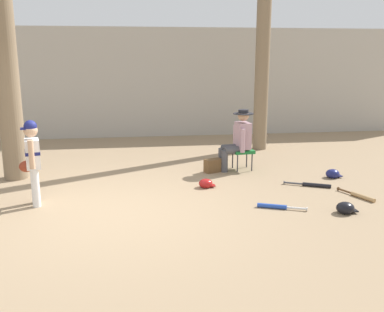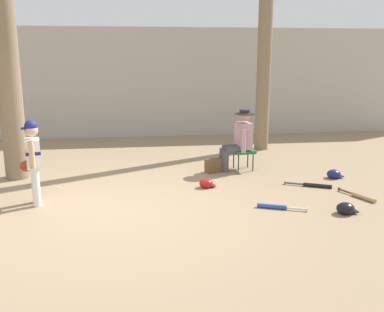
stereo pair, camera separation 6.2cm
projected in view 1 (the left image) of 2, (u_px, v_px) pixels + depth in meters
name	position (u px, v px, depth m)	size (l,w,h in m)	color
ground_plane	(112.00, 214.00, 6.24)	(60.00, 60.00, 0.00)	#937A5B
concrete_back_wall	(119.00, 83.00, 11.89)	(18.00, 0.36, 2.97)	#ADA89E
tree_near_player	(2.00, 27.00, 7.43)	(0.69, 0.69, 6.17)	#7F6B51
tree_behind_spectator	(263.00, 36.00, 9.98)	(0.50, 0.50, 5.82)	#7F6B51
young_ballplayer	(32.00, 157.00, 6.46)	(0.41, 0.57, 1.31)	white
folding_stool	(242.00, 152.00, 8.58)	(0.43, 0.43, 0.41)	#196B2D
seated_spectator	(238.00, 138.00, 8.49)	(0.67, 0.54, 1.20)	#47474C
handbag_beside_stool	(213.00, 166.00, 8.44)	(0.34, 0.18, 0.26)	brown
bat_black_composite	(313.00, 185.00, 7.51)	(0.75, 0.41, 0.07)	black
bat_blue_youth	(276.00, 207.00, 6.44)	(0.70, 0.34, 0.07)	#2347AD
bat_wood_tan	(360.00, 196.00, 6.92)	(0.33, 0.70, 0.07)	tan
batting_helmet_black	(345.00, 208.00, 6.24)	(0.31, 0.24, 0.18)	black
batting_helmet_navy	(333.00, 174.00, 8.06)	(0.30, 0.23, 0.17)	navy
batting_helmet_red	(206.00, 184.00, 7.46)	(0.28, 0.22, 0.16)	#A81919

